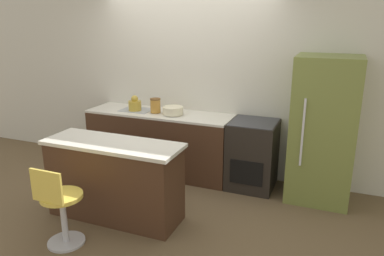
# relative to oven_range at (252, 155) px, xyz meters

# --- Properties ---
(ground_plane) EXTENTS (14.00, 14.00, 0.00)m
(ground_plane) POSITION_rel_oven_range_xyz_m (-1.04, -0.33, -0.45)
(ground_plane) COLOR brown
(wall_back) EXTENTS (8.00, 0.06, 2.60)m
(wall_back) POSITION_rel_oven_range_xyz_m (-1.04, 0.34, 0.85)
(wall_back) COLOR beige
(wall_back) RESTS_ON ground_plane
(back_counter) EXTENTS (2.09, 0.61, 0.90)m
(back_counter) POSITION_rel_oven_range_xyz_m (-1.36, 0.00, -0.00)
(back_counter) COLOR #422819
(back_counter) RESTS_ON ground_plane
(kitchen_island) EXTENTS (1.55, 0.55, 0.89)m
(kitchen_island) POSITION_rel_oven_range_xyz_m (-1.24, -1.35, -0.00)
(kitchen_island) COLOR #422819
(kitchen_island) RESTS_ON ground_plane
(oven_range) EXTENTS (0.60, 0.62, 0.90)m
(oven_range) POSITION_rel_oven_range_xyz_m (0.00, 0.00, 0.00)
(oven_range) COLOR black
(oven_range) RESTS_ON ground_plane
(refrigerator) EXTENTS (0.74, 0.67, 1.77)m
(refrigerator) POSITION_rel_oven_range_xyz_m (0.84, -0.02, 0.44)
(refrigerator) COLOR olive
(refrigerator) RESTS_ON ground_plane
(stool_chair) EXTENTS (0.41, 0.41, 0.85)m
(stool_chair) POSITION_rel_oven_range_xyz_m (-1.42, -2.03, -0.05)
(stool_chair) COLOR #B7B7BC
(stool_chair) RESTS_ON ground_plane
(kettle) EXTENTS (0.18, 0.18, 0.22)m
(kettle) POSITION_rel_oven_range_xyz_m (-1.72, -0.05, 0.54)
(kettle) COLOR #B29333
(kettle) RESTS_ON back_counter
(mixing_bowl) EXTENTS (0.28, 0.28, 0.11)m
(mixing_bowl) POSITION_rel_oven_range_xyz_m (-1.12, -0.05, 0.50)
(mixing_bowl) COLOR beige
(mixing_bowl) RESTS_ON back_counter
(canister_jar) EXTENTS (0.15, 0.15, 0.20)m
(canister_jar) POSITION_rel_oven_range_xyz_m (-1.39, -0.05, 0.55)
(canister_jar) COLOR #B77F33
(canister_jar) RESTS_ON back_counter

